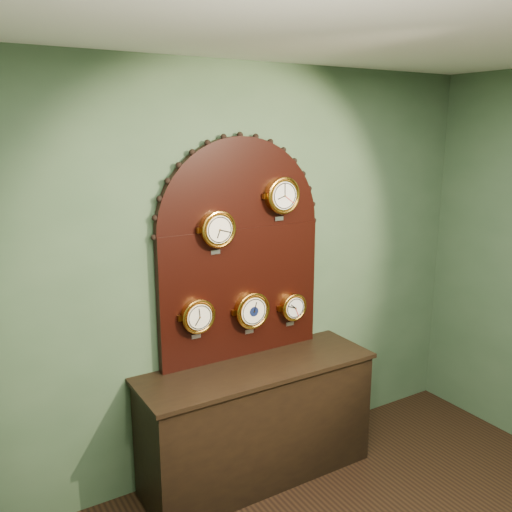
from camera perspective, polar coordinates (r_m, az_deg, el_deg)
wall_back at (r=3.74m, az=-1.98°, el=-1.93°), size 4.00×0.00×4.00m
shop_counter at (r=3.91m, az=0.16°, el=-17.13°), size 1.60×0.50×0.80m
display_board at (r=3.64m, az=-1.63°, el=1.32°), size 1.26×0.06×1.53m
roman_clock at (r=3.46m, az=-4.06°, el=2.83°), size 0.24×0.08×0.29m
arabic_clock at (r=3.68m, az=2.76°, el=6.36°), size 0.25×0.08×0.30m
hygrometer at (r=3.54m, az=-6.13°, el=-6.26°), size 0.23×0.08×0.28m
barometer at (r=3.73m, az=-0.46°, el=-5.71°), size 0.26×0.08×0.31m
tide_clock at (r=3.92m, az=3.87°, el=-5.34°), size 0.20×0.08×0.25m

